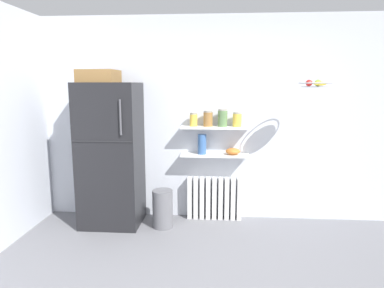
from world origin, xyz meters
TOP-DOWN VIEW (x-y plane):
  - ground_plane at (0.00, 0.50)m, footprint 7.04×7.04m
  - back_wall at (0.00, 2.05)m, footprint 7.04×0.10m
  - refrigerator at (-1.26, 1.69)m, footprint 0.72×0.65m
  - radiator at (0.03, 1.92)m, footprint 0.70×0.12m
  - wall_shelf_lower at (0.03, 1.89)m, footprint 0.87×0.22m
  - wall_shelf_upper at (0.03, 1.89)m, footprint 0.87×0.22m
  - storage_jar_0 at (-0.24, 1.89)m, footprint 0.10×0.10m
  - storage_jar_1 at (-0.06, 1.89)m, footprint 0.12×0.12m
  - storage_jar_2 at (0.12, 1.89)m, footprint 0.12×0.12m
  - storage_jar_3 at (0.30, 1.89)m, footprint 0.11×0.11m
  - vase at (-0.13, 1.89)m, footprint 0.11×0.11m
  - shelf_bowl at (0.26, 1.89)m, footprint 0.18×0.18m
  - trash_bin at (-0.60, 1.59)m, footprint 0.25×0.25m
  - hanging_fruit_basket at (1.12, 1.49)m, footprint 0.35×0.35m

SIDE VIEW (x-z plane):
  - ground_plane at x=0.00m, z-range 0.00..0.00m
  - trash_bin at x=-0.60m, z-range 0.00..0.47m
  - radiator at x=0.03m, z-range 0.00..0.55m
  - wall_shelf_lower at x=0.03m, z-range 0.85..0.87m
  - shelf_bowl at x=0.26m, z-range 0.87..0.95m
  - refrigerator at x=-1.26m, z-range -0.04..1.88m
  - vase at x=-0.13m, z-range 0.87..1.13m
  - wall_shelf_upper at x=0.03m, z-range 1.20..1.23m
  - back_wall at x=0.00m, z-range 0.00..2.60m
  - storage_jar_0 at x=-0.24m, z-range 1.23..1.40m
  - storage_jar_3 at x=0.30m, z-range 1.23..1.41m
  - storage_jar_1 at x=-0.06m, z-range 1.22..1.42m
  - storage_jar_2 at x=0.12m, z-range 1.22..1.44m
  - hanging_fruit_basket at x=1.12m, z-range 1.71..1.79m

